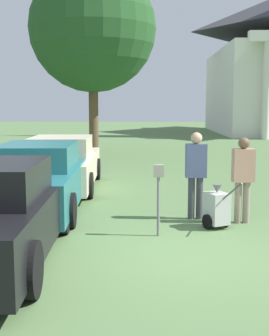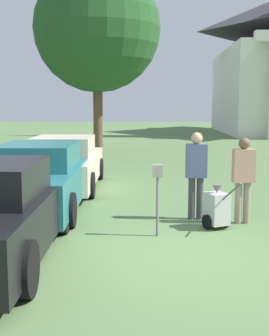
% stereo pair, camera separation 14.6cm
% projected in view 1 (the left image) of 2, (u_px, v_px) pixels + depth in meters
% --- Properties ---
extents(ground_plane, '(120.00, 120.00, 0.00)m').
position_uv_depth(ground_plane, '(180.00, 256.00, 7.28)').
color(ground_plane, '#517042').
extents(parked_car_teal, '(2.09, 5.29, 1.50)m').
position_uv_depth(parked_car_teal, '(40.00, 179.00, 10.43)').
color(parked_car_teal, '#23666B').
rests_on(parked_car_teal, ground_plane).
extents(parked_car_cream, '(2.10, 5.06, 1.47)m').
position_uv_depth(parked_car_cream, '(62.00, 164.00, 13.17)').
color(parked_car_cream, beige).
rests_on(parked_car_cream, ground_plane).
extents(parking_meter, '(0.18, 0.09, 1.29)m').
position_uv_depth(parking_meter, '(158.00, 186.00, 8.30)').
color(parking_meter, slate).
rests_on(parking_meter, ground_plane).
extents(person_worker, '(0.43, 0.24, 1.79)m').
position_uv_depth(person_worker, '(196.00, 170.00, 9.55)').
color(person_worker, '#3F3F47').
rests_on(person_worker, ground_plane).
extents(person_supervisor, '(0.44, 0.26, 1.71)m').
position_uv_depth(person_supervisor, '(243.00, 175.00, 9.23)').
color(person_supervisor, gray).
rests_on(person_supervisor, ground_plane).
extents(equipment_cart, '(0.61, 0.97, 1.00)m').
position_uv_depth(equipment_cart, '(217.00, 208.00, 8.92)').
color(equipment_cart, '#B2B2AD').
rests_on(equipment_cart, ground_plane).
extents(shade_tree, '(5.80, 5.80, 8.72)m').
position_uv_depth(shade_tree, '(93.00, 29.00, 21.31)').
color(shade_tree, brown).
rests_on(shade_tree, ground_plane).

